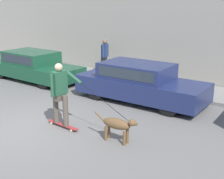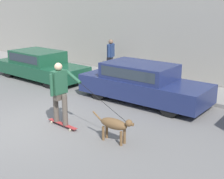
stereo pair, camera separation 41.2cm
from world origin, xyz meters
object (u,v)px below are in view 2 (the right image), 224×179
dog (115,125)px  pedestrian_with_bag (111,55)px  parked_car_1 (142,83)px  parked_car_0 (40,66)px  skateboarder (60,91)px

dog → pedestrian_with_bag: bearing=126.7°
parked_car_1 → dog: parked_car_1 is taller
parked_car_1 → parked_car_0: bearing=-179.6°
pedestrian_with_bag → parked_car_1: bearing=127.0°
dog → pedestrian_with_bag: pedestrian_with_bag is taller
parked_car_0 → parked_car_1: 5.26m
parked_car_1 → dog: 3.31m
parked_car_1 → pedestrian_with_bag: 3.75m
dog → skateboarder: 1.86m
parked_car_1 → skateboarder: 3.27m
skateboarder → parked_car_1: bearing=83.9°
parked_car_0 → pedestrian_with_bag: bearing=46.6°
parked_car_0 → dog: bearing=-23.5°
parked_car_1 → dog: size_ratio=3.68×
dog → skateboarder: size_ratio=0.45×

